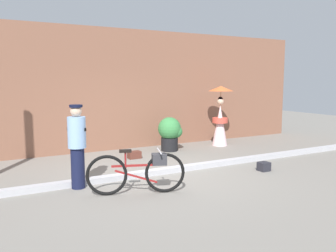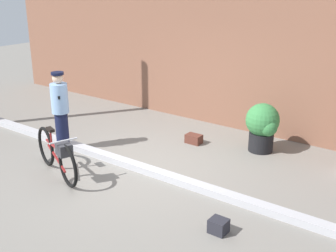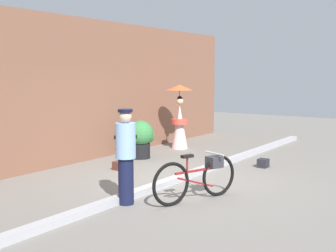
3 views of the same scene
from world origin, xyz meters
TOP-DOWN VIEW (x-y plane):
  - ground_plane at (0.00, 0.00)m, footprint 30.00×30.00m
  - building_wall at (0.00, 3.27)m, footprint 14.00×0.40m
  - sidewalk_curb at (0.00, 0.00)m, footprint 14.00×0.20m
  - bicycle_near_officer at (-0.87, -1.03)m, footprint 1.72×0.69m
  - person_officer at (-1.77, -0.15)m, footprint 0.34×0.34m
  - person_with_parasol at (3.35, 2.18)m, footprint 0.79×0.79m
  - potted_plant_by_door at (1.53, 2.17)m, footprint 0.69×0.67m
  - backpack_on_pavement at (2.30, -0.90)m, footprint 0.24×0.22m
  - backpack_spare at (0.20, 1.72)m, footprint 0.33×0.22m

SIDE VIEW (x-z plane):
  - ground_plane at x=0.00m, z-range 0.00..0.00m
  - sidewalk_curb at x=0.00m, z-range 0.00..0.12m
  - backpack_spare at x=0.20m, z-range 0.00..0.20m
  - backpack_on_pavement at x=2.30m, z-range 0.00..0.21m
  - bicycle_near_officer at x=-0.87m, z-range 0.01..0.84m
  - potted_plant_by_door at x=1.53m, z-range 0.05..1.05m
  - person_officer at x=-1.77m, z-range 0.05..1.66m
  - person_with_parasol at x=3.35m, z-range 0.00..1.88m
  - building_wall at x=0.00m, z-range 0.00..3.57m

